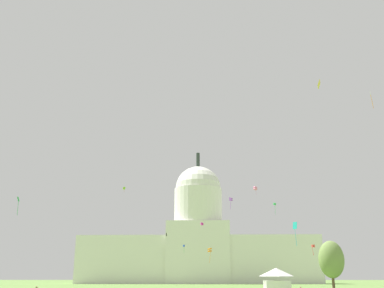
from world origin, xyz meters
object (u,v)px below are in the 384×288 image
Objects in this scene: kite_yellow_mid at (319,84)px; kite_blue_low at (184,246)px; event_tent at (277,281)px; kite_pink_mid at (255,188)px; kite_black_mid at (166,235)px; kite_green_low at (18,202)px; tree_east_far at (331,260)px; kite_orange_low at (210,250)px; kite_red_low at (313,246)px; kite_green_mid at (275,204)px; kite_white_high at (371,97)px; kite_turquoise_low at (295,227)px; capitol_building at (198,244)px; kite_magenta_low at (202,224)px; kite_violet_mid at (231,199)px; kite_lime_high at (124,188)px.

kite_blue_low is (-25.33, 130.60, -12.81)m from kite_yellow_mid.
event_tent is 72.44m from kite_pink_mid.
kite_yellow_mid reaches higher than kite_blue_low.
kite_green_low is at bearing -117.77° from kite_black_mid.
tree_east_far is 44.32m from kite_orange_low.
kite_green_mid is at bearing -6.42° from kite_red_low.
kite_blue_low is at bearing -90.37° from kite_white_high.
kite_pink_mid is 1.11× the size of kite_red_low.
kite_turquoise_low is (1.89, 33.51, -15.44)m from kite_yellow_mid.
capitol_building is 61.86m from kite_pink_mid.
event_tent is at bearing 135.14° from kite_red_low.
capitol_building is 72.60m from kite_green_mid.
kite_green_low is at bearing 22.58° from kite_green_mid.
kite_green_mid is 3.59× the size of kite_yellow_mid.
kite_magenta_low is (-15.43, 26.01, 14.30)m from event_tent.
kite_white_high is (51.20, -101.40, 18.69)m from kite_black_mid.
kite_turquoise_low is at bearing -59.43° from event_tent.
kite_pink_mid is at bearing 10.44° from kite_turquoise_low.
kite_violet_mid is (-20.52, 45.92, 21.68)m from tree_east_far.
kite_yellow_mid reaches higher than event_tent.
kite_magenta_low is 65.80m from kite_blue_low.
capitol_building reaches higher than kite_red_low.
capitol_building is at bearing 1.93° from kite_red_low.
capitol_building reaches higher than kite_turquoise_low.
kite_red_low is at bearing 16.81° from kite_orange_low.
capitol_building is at bearing 169.01° from kite_pink_mid.
tree_east_far is 38.33m from kite_white_high.
tree_east_far is at bearing 167.85° from kite_red_low.
kite_turquoise_low reaches higher than tree_east_far.
event_tent is 59.53m from kite_green_mid.
kite_black_mid is (-25.32, 34.39, -8.81)m from kite_violet_mid.
kite_green_low is (-64.14, -34.97, 6.40)m from kite_red_low.
kite_violet_mid reaches higher than kite_green_low.
kite_orange_low is (-27.99, 34.13, 4.01)m from tree_east_far.
kite_white_high reaches higher than tree_east_far.
kite_yellow_mid is at bearing -25.13° from kite_orange_low.
kite_pink_mid is at bearing -76.79° from kite_blue_low.
kite_green_low is (-26.68, -100.90, 2.10)m from kite_blue_low.
event_tent is 3.17× the size of kite_lime_high.
kite_blue_low is (-8.51, 65.23, -1.67)m from kite_magenta_low.
kite_violet_mid reaches higher than kite_red_low.
capitol_building is 36.39× the size of kite_pink_mid.
kite_magenta_low is at bearing -93.71° from kite_black_mid.
kite_magenta_low is 0.31× the size of kite_red_low.
kite_red_low is (10.24, -39.93, -23.00)m from kite_pink_mid.
tree_east_far is 3.68× the size of kite_pink_mid.
kite_pink_mid reaches higher than event_tent.
kite_violet_mid is at bearing 114.08° from tree_east_far.
kite_turquoise_low is at bearing -17.22° from kite_orange_low.
kite_violet_mid is 12.61m from kite_pink_mid.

